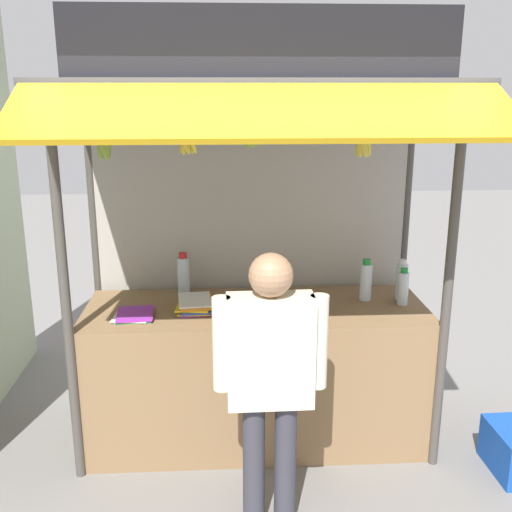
# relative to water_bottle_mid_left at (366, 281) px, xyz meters

# --- Properties ---
(ground_plane) EXTENTS (20.00, 20.00, 0.00)m
(ground_plane) POSITION_rel_water_bottle_mid_left_xyz_m (-0.75, -0.10, -1.08)
(ground_plane) COLOR slate
(stall_counter) EXTENTS (2.25, 0.80, 0.95)m
(stall_counter) POSITION_rel_water_bottle_mid_left_xyz_m (-0.75, -0.10, -0.61)
(stall_counter) COLOR olive
(stall_counter) RESTS_ON ground
(stall_structure) EXTENTS (2.45, 1.65, 2.75)m
(stall_structure) POSITION_rel_water_bottle_mid_left_xyz_m (-0.75, 0.02, 0.60)
(stall_structure) COLOR #4C4742
(stall_structure) RESTS_ON ground
(water_bottle_mid_left) EXTENTS (0.08, 0.08, 0.29)m
(water_bottle_mid_left) POSITION_rel_water_bottle_mid_left_xyz_m (0.00, 0.00, 0.00)
(water_bottle_mid_left) COLOR silver
(water_bottle_mid_left) RESTS_ON stall_counter
(water_bottle_center) EXTENTS (0.08, 0.08, 0.30)m
(water_bottle_center) POSITION_rel_water_bottle_mid_left_xyz_m (-1.24, 0.19, 0.01)
(water_bottle_center) COLOR silver
(water_bottle_center) RESTS_ON stall_counter
(water_bottle_front_left) EXTENTS (0.07, 0.07, 0.25)m
(water_bottle_front_left) POSITION_rel_water_bottle_mid_left_xyz_m (0.23, -0.10, -0.02)
(water_bottle_front_left) COLOR silver
(water_bottle_front_left) RESTS_ON stall_counter
(water_bottle_left) EXTENTS (0.08, 0.08, 0.28)m
(water_bottle_left) POSITION_rel_water_bottle_mid_left_xyz_m (0.25, -0.00, -0.00)
(water_bottle_left) COLOR silver
(water_bottle_left) RESTS_ON stall_counter
(magazine_stack_front_right) EXTENTS (0.26, 0.27, 0.03)m
(magazine_stack_front_right) POSITION_rel_water_bottle_mid_left_xyz_m (-1.53, -0.24, -0.12)
(magazine_stack_front_right) COLOR green
(magazine_stack_front_right) RESTS_ON stall_counter
(magazine_stack_far_left) EXTENTS (0.25, 0.32, 0.07)m
(magazine_stack_far_left) POSITION_rel_water_bottle_mid_left_xyz_m (-1.15, -0.12, -0.10)
(magazine_stack_far_left) COLOR purple
(magazine_stack_far_left) RESTS_ON stall_counter
(banana_bunch_inner_left) EXTENTS (0.09, 0.10, 0.23)m
(banana_bunch_inner_left) POSITION_rel_water_bottle_mid_left_xyz_m (-0.81, -0.60, 1.02)
(banana_bunch_inner_left) COLOR #332D23
(banana_bunch_leftmost) EXTENTS (0.12, 0.13, 0.26)m
(banana_bunch_leftmost) POSITION_rel_water_bottle_mid_left_xyz_m (-1.14, -0.60, 1.01)
(banana_bunch_leftmost) COLOR #332D23
(banana_bunch_inner_right) EXTENTS (0.10, 0.10, 0.28)m
(banana_bunch_inner_right) POSITION_rel_water_bottle_mid_left_xyz_m (-1.58, -0.60, 0.97)
(banana_bunch_inner_right) COLOR #332D23
(banana_bunch_rightmost) EXTENTS (0.11, 0.11, 0.28)m
(banana_bunch_rightmost) POSITION_rel_water_bottle_mid_left_xyz_m (-0.20, -0.60, 0.98)
(banana_bunch_rightmost) COLOR #332D23
(vendor_person) EXTENTS (0.59, 0.22, 1.56)m
(vendor_person) POSITION_rel_water_bottle_mid_left_xyz_m (-0.73, -1.00, -0.14)
(vendor_person) COLOR #383842
(vendor_person) RESTS_ON ground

